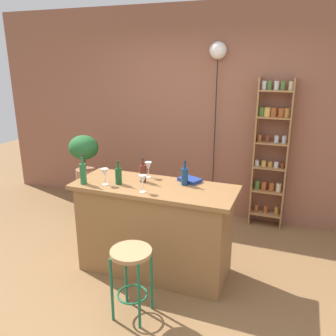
# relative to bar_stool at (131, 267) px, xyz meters

# --- Properties ---
(ground) EXTENTS (12.00, 12.00, 0.00)m
(ground) POSITION_rel_bar_stool_xyz_m (-0.09, 0.39, -0.47)
(ground) COLOR brown
(back_wall) EXTENTS (6.40, 0.10, 2.80)m
(back_wall) POSITION_rel_bar_stool_xyz_m (-0.09, 2.34, 0.93)
(back_wall) COLOR #8C5642
(back_wall) RESTS_ON ground
(kitchen_counter) EXTENTS (1.61, 0.62, 0.94)m
(kitchen_counter) POSITION_rel_bar_stool_xyz_m (-0.09, 0.69, 0.00)
(kitchen_counter) COLOR olive
(kitchen_counter) RESTS_ON ground
(bar_stool) EXTENTS (0.34, 0.34, 0.62)m
(bar_stool) POSITION_rel_bar_stool_xyz_m (0.00, 0.00, 0.00)
(bar_stool) COLOR #196642
(bar_stool) RESTS_ON ground
(spice_shelf) EXTENTS (0.42, 0.18, 1.91)m
(spice_shelf) POSITION_rel_bar_stool_xyz_m (0.87, 2.18, 0.55)
(spice_shelf) COLOR #9E7042
(spice_shelf) RESTS_ON ground
(plant_stool) EXTENTS (0.28, 0.28, 0.48)m
(plant_stool) POSITION_rel_bar_stool_xyz_m (-1.48, 1.56, -0.23)
(plant_stool) COLOR #2D2823
(plant_stool) RESTS_ON ground
(potted_plant) EXTENTS (0.40, 0.36, 0.68)m
(potted_plant) POSITION_rel_bar_stool_xyz_m (-1.48, 1.56, 0.43)
(potted_plant) COLOR #A86B4C
(potted_plant) RESTS_ON plant_stool
(bottle_wine_red) EXTENTS (0.06, 0.06, 0.23)m
(bottle_wine_red) POSITION_rel_bar_stool_xyz_m (-0.43, 0.61, 0.56)
(bottle_wine_red) COLOR #194C23
(bottle_wine_red) RESTS_ON kitchen_counter
(bottle_olive_oil) EXTENTS (0.06, 0.06, 0.30)m
(bottle_olive_oil) POSITION_rel_bar_stool_xyz_m (-0.75, 0.49, 0.58)
(bottle_olive_oil) COLOR #236638
(bottle_olive_oil) RESTS_ON kitchen_counter
(bottle_spirits_clear) EXTENTS (0.07, 0.07, 0.24)m
(bottle_spirits_clear) POSITION_rel_bar_stool_xyz_m (0.18, 0.81, 0.56)
(bottle_spirits_clear) COLOR navy
(bottle_spirits_clear) RESTS_ON kitchen_counter
(bottle_vinegar) EXTENTS (0.06, 0.06, 0.25)m
(bottle_vinegar) POSITION_rel_bar_stool_xyz_m (-0.23, 0.75, 0.56)
(bottle_vinegar) COLOR #5B2319
(bottle_vinegar) RESTS_ON kitchen_counter
(wine_glass_left) EXTENTS (0.07, 0.07, 0.16)m
(wine_glass_left) POSITION_rel_bar_stool_xyz_m (-0.54, 0.54, 0.59)
(wine_glass_left) COLOR silver
(wine_glass_left) RESTS_ON kitchen_counter
(wine_glass_center) EXTENTS (0.07, 0.07, 0.16)m
(wine_glass_center) POSITION_rel_bar_stool_xyz_m (-0.12, 0.49, 0.59)
(wine_glass_center) COLOR silver
(wine_glass_center) RESTS_ON kitchen_counter
(wine_glass_right) EXTENTS (0.07, 0.07, 0.16)m
(wine_glass_right) POSITION_rel_bar_stool_xyz_m (-0.24, 0.90, 0.59)
(wine_glass_right) COLOR silver
(wine_glass_right) RESTS_ON kitchen_counter
(cookbook) EXTENTS (0.25, 0.22, 0.03)m
(cookbook) POSITION_rel_bar_stool_xyz_m (0.20, 0.93, 0.49)
(cookbook) COLOR navy
(cookbook) RESTS_ON kitchen_counter
(pendant_globe_light) EXTENTS (0.21, 0.21, 2.32)m
(pendant_globe_light) POSITION_rel_bar_stool_xyz_m (0.13, 2.23, 1.71)
(pendant_globe_light) COLOR black
(pendant_globe_light) RESTS_ON ground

